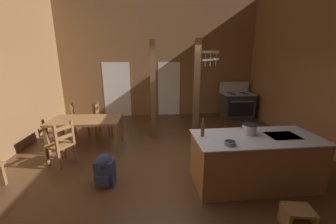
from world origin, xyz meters
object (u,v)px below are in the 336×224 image
object	(u,v)px
dining_table	(86,122)
kitchen_island	(254,160)
ladderback_chair_near_window	(101,119)
mixing_bowl_on_counter	(230,143)
stove_range	(237,105)
backpack	(105,169)
bottle_tall_on_counter	(203,129)
stockpot_on_counter	(249,129)
ladderback_chair_at_table_end	(79,121)
ladderback_chair_by_post	(61,145)
step_stool	(298,217)

from	to	relation	value
dining_table	kitchen_island	bearing A→B (deg)	-29.00
ladderback_chair_near_window	mixing_bowl_on_counter	world-z (taller)	mixing_bowl_on_counter
stove_range	backpack	size ratio (longest dim) A/B	2.21
backpack	mixing_bowl_on_counter	size ratio (longest dim) A/B	3.37
bottle_tall_on_counter	stockpot_on_counter	bearing A→B (deg)	0.94
ladderback_chair_at_table_end	kitchen_island	bearing A→B (deg)	-35.15
dining_table	stockpot_on_counter	world-z (taller)	stockpot_on_counter
kitchen_island	stockpot_on_counter	bearing A→B (deg)	124.70
dining_table	bottle_tall_on_counter	bearing A→B (deg)	-35.63
kitchen_island	stockpot_on_counter	world-z (taller)	stockpot_on_counter
ladderback_chair_by_post	backpack	size ratio (longest dim) A/B	1.59
mixing_bowl_on_counter	ladderback_chair_at_table_end	bearing A→B (deg)	137.34
stove_range	dining_table	size ratio (longest dim) A/B	0.77
mixing_bowl_on_counter	bottle_tall_on_counter	bearing A→B (deg)	129.48
kitchen_island	stove_range	bearing A→B (deg)	70.15
kitchen_island	backpack	xyz separation A→B (m)	(-2.63, 0.18, -0.14)
ladderback_chair_at_table_end	bottle_tall_on_counter	bearing A→B (deg)	-41.63
step_stool	mixing_bowl_on_counter	size ratio (longest dim) A/B	2.28
mixing_bowl_on_counter	bottle_tall_on_counter	distance (m)	0.53
ladderback_chair_by_post	backpack	world-z (taller)	ladderback_chair_by_post
ladderback_chair_by_post	ladderback_chair_at_table_end	size ratio (longest dim) A/B	1.00
stockpot_on_counter	mixing_bowl_on_counter	distance (m)	0.66
stockpot_on_counter	bottle_tall_on_counter	world-z (taller)	bottle_tall_on_counter
dining_table	stockpot_on_counter	size ratio (longest dim) A/B	5.36
stove_range	backpack	world-z (taller)	stove_range
ladderback_chair_near_window	bottle_tall_on_counter	distance (m)	3.65
backpack	ladderback_chair_by_post	bearing A→B (deg)	141.01
stove_range	ladderback_chair_near_window	bearing A→B (deg)	-165.80
stove_range	stockpot_on_counter	xyz separation A→B (m)	(-1.55, -3.93, 0.51)
kitchen_island	bottle_tall_on_counter	xyz separation A→B (m)	(-0.93, 0.11, 0.58)
kitchen_island	backpack	bearing A→B (deg)	176.05
ladderback_chair_near_window	stockpot_on_counter	world-z (taller)	stockpot_on_counter
step_stool	mixing_bowl_on_counter	distance (m)	1.26
stockpot_on_counter	bottle_tall_on_counter	bearing A→B (deg)	-179.06
stove_range	backpack	bearing A→B (deg)	-136.61
stockpot_on_counter	ladderback_chair_by_post	bearing A→B (deg)	165.89
step_stool	ladderback_chair_near_window	distance (m)	5.14
stockpot_on_counter	mixing_bowl_on_counter	xyz separation A→B (m)	(-0.51, -0.41, -0.06)
step_stool	ladderback_chair_at_table_end	xyz separation A→B (m)	(-3.96, 3.75, 0.27)
ladderback_chair_at_table_end	backpack	size ratio (longest dim) A/B	1.59
step_stool	ladderback_chair_near_window	bearing A→B (deg)	130.73
kitchen_island	dining_table	xyz separation A→B (m)	(-3.41, 1.89, 0.20)
ladderback_chair_at_table_end	stove_range	bearing A→B (deg)	14.00
backpack	step_stool	bearing A→B (deg)	-23.91
kitchen_island	stockpot_on_counter	xyz separation A→B (m)	(-0.09, 0.12, 0.54)
mixing_bowl_on_counter	dining_table	bearing A→B (deg)	142.23
stove_range	stockpot_on_counter	bearing A→B (deg)	-111.52
dining_table	ladderback_chair_by_post	world-z (taller)	ladderback_chair_by_post
kitchen_island	bottle_tall_on_counter	size ratio (longest dim) A/B	6.50
ladderback_chair_by_post	backpack	bearing A→B (deg)	-38.99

